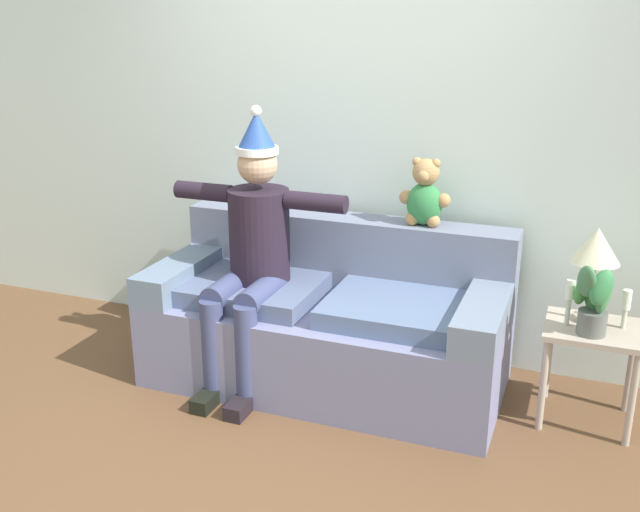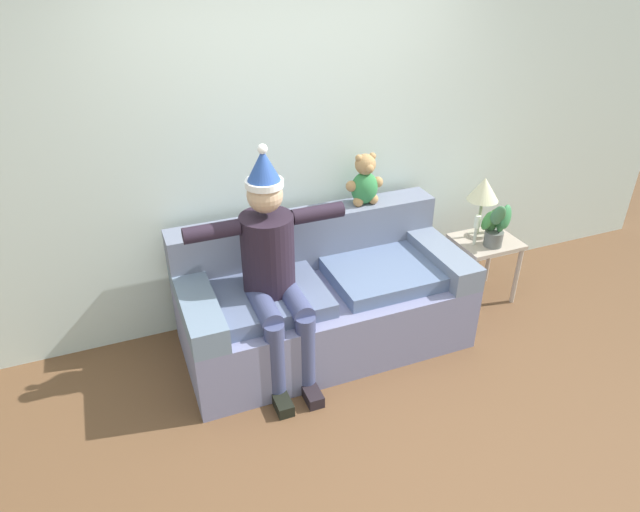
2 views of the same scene
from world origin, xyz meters
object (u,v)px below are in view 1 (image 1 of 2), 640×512
at_px(side_table, 592,344).
at_px(potted_plant, 593,300).
at_px(candle_tall, 570,296).
at_px(teddy_bear, 425,195).
at_px(person_seated, 252,247).
at_px(candle_short, 626,304).
at_px(table_lamp, 596,250).
at_px(couch, 330,321).

height_order(side_table, potted_plant, potted_plant).
bearing_deg(candle_tall, teddy_bear, 160.99).
relative_size(teddy_bear, candle_tall, 1.57).
xyz_separation_m(person_seated, potted_plant, (1.78, 0.09, -0.09)).
distance_m(side_table, candle_short, 0.26).
relative_size(person_seated, table_lamp, 3.16).
bearing_deg(person_seated, candle_short, 6.94).
xyz_separation_m(person_seated, teddy_bear, (0.85, 0.46, 0.26)).
distance_m(potted_plant, candle_tall, 0.14).
bearing_deg(table_lamp, candle_short, -14.07).
bearing_deg(person_seated, candle_tall, 6.00).
bearing_deg(candle_tall, potted_plant, -36.31).
xyz_separation_m(couch, side_table, (1.40, 0.03, 0.08)).
distance_m(person_seated, candle_short, 1.95).
bearing_deg(candle_short, table_lamp, 165.93).
relative_size(person_seated, teddy_bear, 4.08).
bearing_deg(table_lamp, potted_plant, -85.68).
relative_size(side_table, table_lamp, 1.07).
xyz_separation_m(side_table, potted_plant, (-0.02, -0.10, 0.28)).
bearing_deg(potted_plant, couch, 176.98).
xyz_separation_m(teddy_bear, potted_plant, (0.93, -0.36, -0.35)).
relative_size(person_seated, candle_tall, 6.41).
bearing_deg(candle_short, side_table, -163.23).
bearing_deg(side_table, candle_tall, -171.43).
bearing_deg(couch, candle_tall, 0.37).
height_order(couch, candle_tall, couch).
distance_m(teddy_bear, potted_plant, 1.06).
bearing_deg(teddy_bear, couch, -147.22).
bearing_deg(teddy_bear, candle_tall, -19.01).
xyz_separation_m(person_seated, candle_tall, (1.67, 0.18, -0.12)).
bearing_deg(candle_short, couch, -177.46).
relative_size(table_lamp, candle_short, 2.43).
height_order(table_lamp, potted_plant, table_lamp).
bearing_deg(couch, side_table, 1.15).
xyz_separation_m(potted_plant, candle_tall, (-0.11, 0.08, -0.03)).
xyz_separation_m(couch, table_lamp, (1.37, 0.11, 0.55)).
bearing_deg(candle_tall, side_table, 8.57).
bearing_deg(person_seated, couch, 22.87).
xyz_separation_m(side_table, table_lamp, (-0.04, 0.08, 0.47)).
relative_size(potted_plant, candle_tall, 1.62).
distance_m(candle_tall, candle_short, 0.27).
distance_m(couch, candle_short, 1.57).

